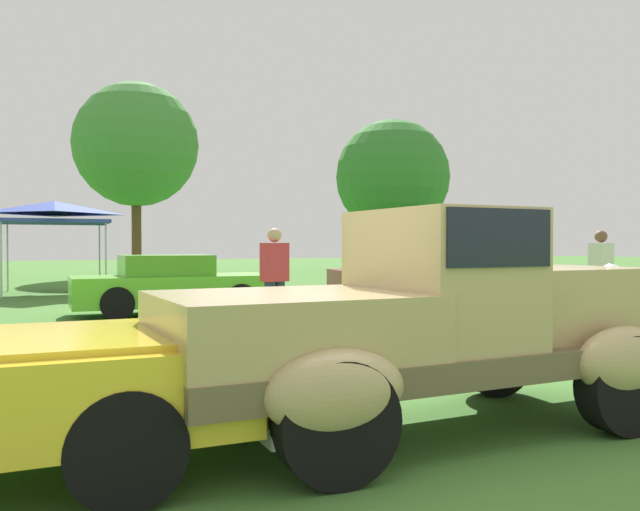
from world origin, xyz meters
The scene contains 11 objects.
ground_plane centered at (0.00, 0.00, 0.00)m, with size 120.00×120.00×0.00m, color #42752D.
feature_pickup_truck centered at (0.27, 0.12, 0.86)m, with size 4.24×2.01×1.70m.
show_car_lime centered at (-0.15, 9.42, 0.60)m, with size 4.05×1.78×1.22m.
show_car_burgundy centered at (6.30, 10.48, 0.60)m, with size 4.75×2.44×1.22m.
spectator_near_truck centered at (0.78, 5.51, 0.91)m, with size 0.45×0.35×1.69m.
spectator_between_cars centered at (3.78, 6.85, 0.91)m, with size 0.30×0.44×1.69m.
spectator_far_side centered at (6.74, 4.82, 0.91)m, with size 0.29×0.43×1.69m.
canopy_tent_left_field centered at (-2.37, 16.51, 2.42)m, with size 2.96×2.96×2.71m.
canopy_tent_center_field centered at (10.68, 17.34, 2.42)m, with size 3.01×3.01×2.71m.
treeline_mid_left centered at (1.15, 26.94, 6.01)m, with size 5.67×5.67×8.86m.
treeline_center centered at (14.92, 27.74, 5.16)m, with size 6.25×6.25×8.30m.
Camera 1 is at (-2.42, -4.22, 1.43)m, focal length 36.85 mm.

